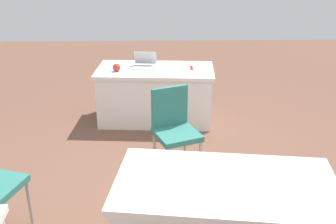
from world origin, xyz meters
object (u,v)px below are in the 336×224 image
table_mid_left (223,224)px  laptop_silver (145,65)px  scissors_red (192,68)px  table_foreground (156,94)px  chair_tucked_left (174,126)px  yarn_ball (117,67)px

table_mid_left → laptop_silver: 3.05m
table_mid_left → scissors_red: bearing=-89.6°
laptop_silver → scissors_red: bearing=-179.4°
table_foreground → laptop_silver: laptop_silver is taller
chair_tucked_left → yarn_ball: size_ratio=8.90×
chair_tucked_left → yarn_ball: (0.73, -1.31, 0.28)m
yarn_ball → scissors_red: size_ratio=0.59×
chair_tucked_left → table_mid_left: bearing=80.7°
yarn_ball → scissors_red: bearing=-173.3°
table_mid_left → laptop_silver: bearing=-77.1°
laptop_silver → chair_tucked_left: bearing=108.9°
table_mid_left → yarn_ball: yarn_ball is taller
table_foreground → yarn_ball: size_ratio=15.68×
laptop_silver → scissors_red: 0.66m
chair_tucked_left → yarn_ball: chair_tucked_left is taller
scissors_red → table_mid_left: bearing=1.1°
chair_tucked_left → laptop_silver: size_ratio=2.77×
scissors_red → laptop_silver: bearing=-94.1°
table_foreground → laptop_silver: bearing=-25.0°
chair_tucked_left → scissors_red: 1.48m
table_foreground → scissors_red: 0.64m
table_mid_left → yarn_ball: bearing=-69.2°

